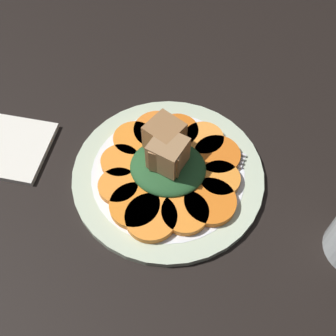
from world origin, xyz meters
TOP-DOWN VIEW (x-y plane):
  - table_slab at (0.00, 0.00)cm, footprint 120.00×120.00cm
  - plate at (0.00, 0.00)cm, footprint 25.42×25.42cm
  - carrot_slice_0 at (-6.85, 0.20)cm, footprint 5.30×5.30cm
  - carrot_slice_1 at (-5.98, -3.66)cm, footprint 6.24×6.24cm
  - carrot_slice_2 at (-3.75, -5.99)cm, footprint 5.57×5.57cm
  - carrot_slice_3 at (-0.38, -6.59)cm, footprint 5.81×5.81cm
  - carrot_slice_4 at (2.82, -6.12)cm, footprint 6.62×6.62cm
  - carrot_slice_5 at (5.62, -4.01)cm, footprint 5.73×5.73cm
  - carrot_slice_6 at (6.49, -0.30)cm, footprint 5.19×5.19cm
  - carrot_slice_7 at (5.73, 3.73)cm, footprint 5.17×5.17cm
  - carrot_slice_8 at (2.97, 6.03)cm, footprint 6.34×6.34cm
  - carrot_slice_9 at (0.60, 7.22)cm, footprint 6.47×6.47cm
  - carrot_slice_10 at (-3.34, 5.70)cm, footprint 5.91×5.91cm
  - carrot_slice_11 at (-6.12, 3.58)cm, footprint 6.61×6.61cm
  - center_pile at (0.20, -0.42)cm, footprint 9.95×9.75cm
  - fork at (-1.64, -4.99)cm, footprint 17.17×4.57cm

SIDE VIEW (x-z plane):
  - table_slab at x=0.00cm, z-range 0.00..2.00cm
  - plate at x=0.00cm, z-range 1.99..3.04cm
  - fork at x=-1.64cm, z-range 3.10..3.50cm
  - carrot_slice_0 at x=-6.85cm, z-range 3.10..4.08cm
  - carrot_slice_1 at x=-5.98cm, z-range 3.10..4.08cm
  - carrot_slice_2 at x=-3.75cm, z-range 3.10..4.08cm
  - carrot_slice_3 at x=-0.38cm, z-range 3.10..4.08cm
  - carrot_slice_4 at x=2.82cm, z-range 3.10..4.08cm
  - carrot_slice_5 at x=5.62cm, z-range 3.10..4.08cm
  - carrot_slice_6 at x=6.49cm, z-range 3.10..4.08cm
  - carrot_slice_7 at x=5.73cm, z-range 3.10..4.08cm
  - carrot_slice_8 at x=2.97cm, z-range 3.10..4.08cm
  - carrot_slice_9 at x=0.60cm, z-range 3.10..4.08cm
  - carrot_slice_10 at x=-3.34cm, z-range 3.10..4.08cm
  - carrot_slice_11 at x=-6.12cm, z-range 3.10..4.08cm
  - center_pile at x=0.20cm, z-range 2.59..8.99cm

